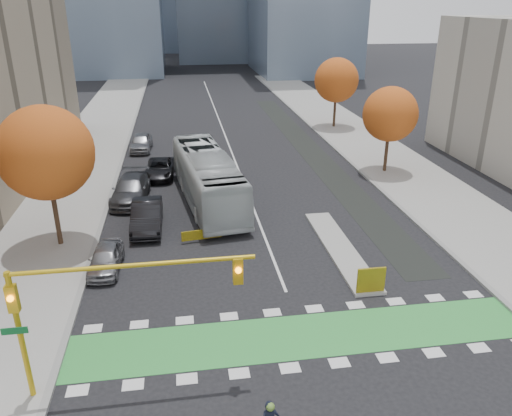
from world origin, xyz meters
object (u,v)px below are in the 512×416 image
object	(u,v)px
hazard_board	(371,280)
parked_car_e	(141,142)
tree_west	(46,153)
parked_car_d	(160,168)
parked_car_a	(106,258)
bus	(208,178)
tree_east_near	(390,114)
parked_car_b	(147,216)
tree_east_far	(336,80)
traffic_signal_west	(93,296)
parked_car_c	(131,189)

from	to	relation	value
hazard_board	parked_car_e	xyz separation A→B (m)	(-12.44, 27.61, 0.00)
tree_west	parked_car_d	distance (m)	13.83
parked_car_a	parked_car_d	bearing A→B (deg)	83.49
bus	parked_car_d	bearing A→B (deg)	112.30
tree_west	tree_east_near	xyz separation A→B (m)	(24.00, 10.00, -0.75)
parked_car_a	parked_car_d	world-z (taller)	parked_car_d
tree_east_near	parked_car_a	world-z (taller)	tree_east_near
parked_car_a	parked_car_d	distance (m)	15.21
tree_west	parked_car_b	world-z (taller)	tree_west
tree_east_near	parked_car_d	distance (m)	19.04
tree_east_far	traffic_signal_west	size ratio (longest dim) A/B	0.90
tree_west	traffic_signal_west	bearing A→B (deg)	-71.98
tree_east_far	tree_east_near	bearing A→B (deg)	-91.79
parked_car_a	parked_car_c	bearing A→B (deg)	89.75
tree_west	parked_car_e	xyz separation A→B (m)	(3.56, 19.81, -4.82)
hazard_board	tree_west	size ratio (longest dim) A/B	0.17
parked_car_a	parked_car_e	world-z (taller)	parked_car_e
tree_east_near	parked_car_b	bearing A→B (deg)	-156.46
parked_car_e	bus	bearing A→B (deg)	-66.17
parked_car_c	parked_car_d	distance (m)	5.37
parked_car_d	traffic_signal_west	bearing A→B (deg)	-88.64
tree_west	parked_car_c	size ratio (longest dim) A/B	1.42
bus	parked_car_d	xyz separation A→B (m)	(-3.50, 6.14, -1.14)
traffic_signal_west	tree_east_far	bearing A→B (deg)	62.05
traffic_signal_west	parked_car_a	distance (m)	9.86
tree_east_near	parked_car_a	xyz separation A→B (m)	(-21.00, -13.31, -4.20)
traffic_signal_west	bus	distance (m)	18.85
tree_east_far	parked_car_d	size ratio (longest dim) A/B	1.54
traffic_signal_west	parked_car_c	world-z (taller)	traffic_signal_west
tree_west	bus	world-z (taller)	tree_west
tree_east_near	tree_east_far	size ratio (longest dim) A/B	0.92
tree_east_far	parked_car_c	distance (m)	28.82
hazard_board	parked_car_e	size ratio (longest dim) A/B	0.30
parked_car_c	parked_car_e	bearing A→B (deg)	94.45
hazard_board	tree_east_far	xyz separation A→B (m)	(8.50, 33.80, 4.44)
bus	parked_car_b	xyz separation A→B (m)	(-4.08, -3.86, -0.98)
tree_west	bus	bearing A→B (deg)	31.67
traffic_signal_west	parked_car_d	bearing A→B (deg)	86.62
bus	parked_car_b	bearing A→B (deg)	-143.93
tree_west	parked_car_e	size ratio (longest dim) A/B	1.75
hazard_board	bus	size ratio (longest dim) A/B	0.11
tree_east_far	parked_car_e	size ratio (longest dim) A/B	1.63
hazard_board	parked_car_b	bearing A→B (deg)	139.41
hazard_board	parked_car_c	size ratio (longest dim) A/B	0.24
tree_west	tree_east_far	xyz separation A→B (m)	(24.50, 26.00, -0.38)
traffic_signal_west	parked_car_d	size ratio (longest dim) A/B	1.71
tree_east_far	parked_car_d	xyz separation A→B (m)	(-19.00, -14.31, -4.55)
traffic_signal_west	parked_car_a	size ratio (longest dim) A/B	2.18
hazard_board	tree_east_near	distance (m)	19.93
parked_car_b	parked_car_c	distance (m)	5.18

